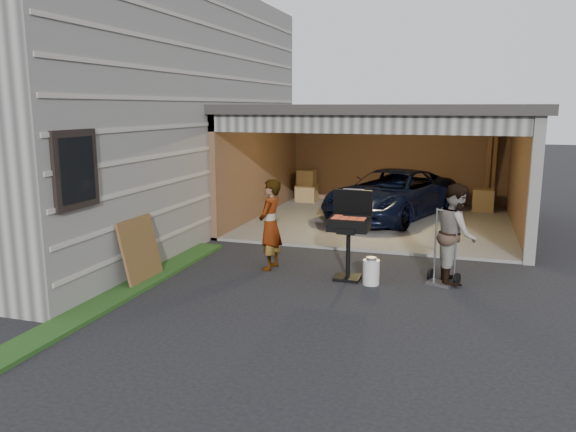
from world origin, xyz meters
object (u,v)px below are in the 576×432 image
bbq_grill (349,227)px  hand_truck (443,270)px  minivan (391,197)px  plywood_panel (140,250)px  man (456,233)px  propane_tank (371,272)px  woman (270,225)px

bbq_grill → hand_truck: size_ratio=1.21×
minivan → plywood_panel: minivan is taller
man → hand_truck: 0.63m
man → propane_tank: size_ratio=4.00×
minivan → bbq_grill: size_ratio=2.96×
minivan → man: size_ratio=2.68×
woman → plywood_panel: size_ratio=1.49×
woman → plywood_panel: (-1.79, -1.35, -0.27)m
man → minivan: bearing=11.0°
bbq_grill → propane_tank: 0.83m
bbq_grill → plywood_panel: bearing=-159.7°
hand_truck → bbq_grill: bearing=-151.8°
hand_truck → man: bearing=67.6°
minivan → plywood_panel: (-3.29, -6.40, -0.08)m
man → propane_tank: man is taller
bbq_grill → propane_tank: size_ratio=3.62×
plywood_panel → bbq_grill: bearing=20.3°
woman → man: size_ratio=0.98×
bbq_grill → hand_truck: bearing=6.8°
woman → plywood_panel: woman is taller
woman → bbq_grill: 1.46m
propane_tank → hand_truck: 1.18m
minivan → woman: (-1.49, -5.05, 0.20)m
propane_tank → plywood_panel: plywood_panel is taller
propane_tank → man: bearing=23.8°
man → plywood_panel: (-4.94, -1.56, -0.29)m
propane_tank → hand_truck: size_ratio=0.33×
minivan → plywood_panel: bearing=-97.6°
woman → propane_tank: (1.86, -0.36, -0.60)m
woman → man: bearing=96.7°
woman → hand_truck: bearing=93.5°
minivan → bbq_grill: bbq_grill is taller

